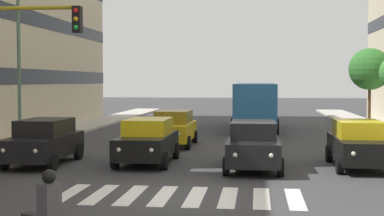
% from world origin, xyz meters
% --- Properties ---
extents(ground_plane, '(180.00, 180.00, 0.00)m').
position_xyz_m(ground_plane, '(0.00, 0.00, 0.00)').
color(ground_plane, '#38383A').
extents(crosswalk_markings, '(6.75, 2.80, 0.01)m').
position_xyz_m(crosswalk_markings, '(0.00, 0.00, 0.00)').
color(crosswalk_markings, silver).
rests_on(crosswalk_markings, ground_plane).
extents(car_0, '(2.02, 4.44, 1.72)m').
position_xyz_m(car_0, '(-5.83, -5.76, 0.89)').
color(car_0, black).
rests_on(car_0, ground_plane).
extents(car_1, '(2.02, 4.44, 1.72)m').
position_xyz_m(car_1, '(-2.00, -4.99, 0.89)').
color(car_1, black).
rests_on(car_1, ground_plane).
extents(car_2, '(2.02, 4.44, 1.72)m').
position_xyz_m(car_2, '(2.06, -5.92, 0.89)').
color(car_2, black).
rests_on(car_2, ground_plane).
extents(car_3, '(2.02, 4.44, 1.72)m').
position_xyz_m(car_3, '(5.94, -5.24, 0.89)').
color(car_3, black).
rests_on(car_3, ground_plane).
extents(car_row2_0, '(2.02, 4.44, 1.72)m').
position_xyz_m(car_row2_0, '(1.95, -11.89, 0.89)').
color(car_row2_0, gold).
rests_on(car_row2_0, ground_plane).
extents(bus_behind_traffic, '(2.78, 10.50, 3.00)m').
position_xyz_m(bus_behind_traffic, '(-2.00, -21.41, 1.86)').
color(bus_behind_traffic, '#286BAD').
rests_on(bus_behind_traffic, ground_plane).
extents(street_lamp_right, '(3.38, 0.28, 7.81)m').
position_xyz_m(street_lamp_right, '(8.38, -9.86, 4.93)').
color(street_lamp_right, '#4C6B56').
rests_on(street_lamp_right, sidewalk_right).
extents(street_tree_3, '(2.74, 2.74, 5.17)m').
position_xyz_m(street_tree_3, '(-9.45, -22.63, 3.94)').
color(street_tree_3, '#513823').
rests_on(street_tree_3, sidewalk_left).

